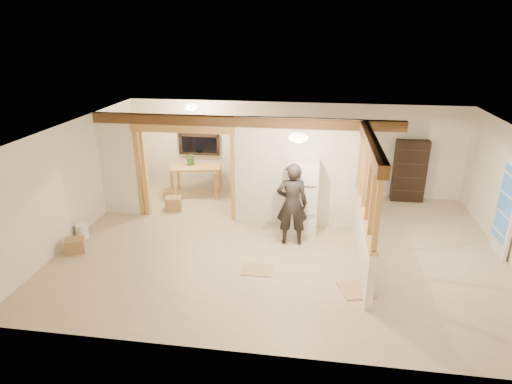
% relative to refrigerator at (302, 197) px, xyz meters
% --- Properties ---
extents(floor, '(9.00, 6.50, 0.01)m').
position_rel_refrigerator_xyz_m(floor, '(-0.38, -0.81, -0.82)').
color(floor, '#C2AD90').
rests_on(floor, ground).
extents(ceiling, '(9.00, 6.50, 0.01)m').
position_rel_refrigerator_xyz_m(ceiling, '(-0.38, -0.81, 1.69)').
color(ceiling, white).
extents(wall_back, '(9.00, 0.01, 2.50)m').
position_rel_refrigerator_xyz_m(wall_back, '(-0.38, 2.44, 0.44)').
color(wall_back, silver).
rests_on(wall_back, floor).
extents(wall_front, '(9.00, 0.01, 2.50)m').
position_rel_refrigerator_xyz_m(wall_front, '(-0.38, -4.06, 0.44)').
color(wall_front, silver).
rests_on(wall_front, floor).
extents(wall_left, '(0.01, 6.50, 2.50)m').
position_rel_refrigerator_xyz_m(wall_left, '(-4.88, -0.81, 0.44)').
color(wall_left, silver).
rests_on(wall_left, floor).
extents(partition_left_stub, '(0.90, 0.12, 2.50)m').
position_rel_refrigerator_xyz_m(partition_left_stub, '(-4.43, 0.39, 0.44)').
color(partition_left_stub, white).
rests_on(partition_left_stub, floor).
extents(partition_center, '(2.80, 0.12, 2.50)m').
position_rel_refrigerator_xyz_m(partition_center, '(-0.18, 0.39, 0.44)').
color(partition_center, white).
rests_on(partition_center, floor).
extents(doorway_frame, '(2.46, 0.14, 2.20)m').
position_rel_refrigerator_xyz_m(doorway_frame, '(-2.78, 0.39, 0.29)').
color(doorway_frame, tan).
rests_on(doorway_frame, floor).
extents(header_beam_back, '(7.00, 0.18, 0.22)m').
position_rel_refrigerator_xyz_m(header_beam_back, '(-1.38, 0.39, 1.57)').
color(header_beam_back, brown).
rests_on(header_beam_back, ceiling).
extents(header_beam_right, '(0.18, 3.30, 0.22)m').
position_rel_refrigerator_xyz_m(header_beam_right, '(1.22, -1.21, 1.57)').
color(header_beam_right, brown).
rests_on(header_beam_right, ceiling).
extents(pony_wall, '(0.12, 3.20, 1.00)m').
position_rel_refrigerator_xyz_m(pony_wall, '(1.22, -1.21, -0.31)').
color(pony_wall, white).
rests_on(pony_wall, floor).
extents(stud_partition, '(0.14, 3.20, 1.32)m').
position_rel_refrigerator_xyz_m(stud_partition, '(1.22, -1.21, 0.85)').
color(stud_partition, tan).
rests_on(stud_partition, pony_wall).
extents(window_back, '(1.12, 0.10, 1.10)m').
position_rel_refrigerator_xyz_m(window_back, '(-2.98, 2.36, 0.74)').
color(window_back, black).
rests_on(window_back, wall_back).
extents(french_door, '(0.12, 0.86, 2.00)m').
position_rel_refrigerator_xyz_m(french_door, '(4.04, -0.41, 0.19)').
color(french_door, white).
rests_on(french_door, floor).
extents(ceiling_dome_main, '(0.36, 0.36, 0.16)m').
position_rel_refrigerator_xyz_m(ceiling_dome_main, '(-0.08, -1.31, 1.67)').
color(ceiling_dome_main, '#FFEABF').
rests_on(ceiling_dome_main, ceiling).
extents(ceiling_dome_util, '(0.32, 0.32, 0.14)m').
position_rel_refrigerator_xyz_m(ceiling_dome_util, '(-2.88, 1.49, 1.67)').
color(ceiling_dome_util, '#FFEABF').
rests_on(ceiling_dome_util, ceiling).
extents(hanging_bulb, '(0.07, 0.07, 0.07)m').
position_rel_refrigerator_xyz_m(hanging_bulb, '(-2.38, 0.79, 1.37)').
color(hanging_bulb, '#FFD88C').
rests_on(hanging_bulb, ceiling).
extents(refrigerator, '(0.67, 0.65, 1.63)m').
position_rel_refrigerator_xyz_m(refrigerator, '(0.00, 0.00, 0.00)').
color(refrigerator, white).
rests_on(refrigerator, floor).
extents(woman, '(0.69, 0.48, 1.79)m').
position_rel_refrigerator_xyz_m(woman, '(-0.19, -0.63, 0.08)').
color(woman, black).
rests_on(woman, floor).
extents(work_table, '(1.42, 0.92, 0.83)m').
position_rel_refrigerator_xyz_m(work_table, '(-2.95, 1.81, -0.40)').
color(work_table, tan).
rests_on(work_table, floor).
extents(potted_plant, '(0.34, 0.30, 0.36)m').
position_rel_refrigerator_xyz_m(potted_plant, '(-3.10, 1.90, 0.20)').
color(potted_plant, '#2E6325').
rests_on(potted_plant, work_table).
extents(shop_vac, '(0.42, 0.42, 0.53)m').
position_rel_refrigerator_xyz_m(shop_vac, '(-4.58, 1.83, -0.55)').
color(shop_vac, '#A31A14').
rests_on(shop_vac, floor).
extents(bookshelf, '(0.82, 0.27, 1.65)m').
position_rel_refrigerator_xyz_m(bookshelf, '(2.69, 2.23, 0.01)').
color(bookshelf, black).
rests_on(bookshelf, floor).
extents(bucket, '(0.27, 0.27, 0.33)m').
position_rel_refrigerator_xyz_m(bucket, '(-4.72, -1.09, -0.65)').
color(bucket, silver).
rests_on(bucket, floor).
extents(box_util_a, '(0.45, 0.41, 0.33)m').
position_rel_refrigerator_xyz_m(box_util_a, '(-3.25, 0.73, -0.65)').
color(box_util_a, '#9F7A4D').
rests_on(box_util_a, floor).
extents(box_util_b, '(0.38, 0.38, 0.27)m').
position_rel_refrigerator_xyz_m(box_util_b, '(-3.62, 1.42, -0.68)').
color(box_util_b, '#9F7A4D').
rests_on(box_util_b, floor).
extents(box_front, '(0.46, 0.42, 0.30)m').
position_rel_refrigerator_xyz_m(box_front, '(-4.54, -1.68, -0.66)').
color(box_front, '#9F7A4D').
rests_on(box_front, floor).
extents(floor_panel_near, '(0.72, 0.72, 0.02)m').
position_rel_refrigerator_xyz_m(floor_panel_near, '(1.08, -2.25, -0.80)').
color(floor_panel_near, tan).
rests_on(floor_panel_near, floor).
extents(floor_panel_far, '(0.57, 0.46, 0.02)m').
position_rel_refrigerator_xyz_m(floor_panel_far, '(-0.74, -1.85, -0.80)').
color(floor_panel_far, tan).
rests_on(floor_panel_far, floor).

